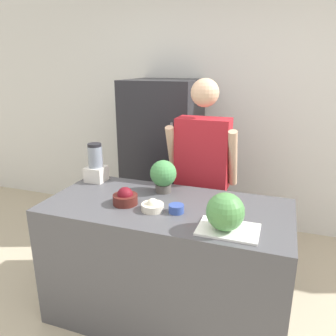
# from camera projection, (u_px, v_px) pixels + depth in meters

# --- Properties ---
(wall_back) EXTENTS (8.00, 0.06, 2.60)m
(wall_back) POSITION_uv_depth(u_px,v_px,m) (218.00, 112.00, 3.65)
(wall_back) COLOR white
(wall_back) RESTS_ON ground_plane
(counter_island) EXTENTS (1.66, 0.79, 0.90)m
(counter_island) POSITION_uv_depth(u_px,v_px,m) (166.00, 262.00, 2.36)
(counter_island) COLOR #4C4C51
(counter_island) RESTS_ON ground_plane
(refrigerator) EXTENTS (0.74, 0.72, 1.66)m
(refrigerator) POSITION_uv_depth(u_px,v_px,m) (163.00, 158.00, 3.59)
(refrigerator) COLOR #232328
(refrigerator) RESTS_ON ground_plane
(person) EXTENTS (0.57, 0.27, 1.71)m
(person) POSITION_uv_depth(u_px,v_px,m) (202.00, 180.00, 2.75)
(person) COLOR #333338
(person) RESTS_ON ground_plane
(cutting_board) EXTENTS (0.35, 0.24, 0.01)m
(cutting_board) POSITION_uv_depth(u_px,v_px,m) (228.00, 230.00, 1.87)
(cutting_board) COLOR white
(cutting_board) RESTS_ON counter_island
(watermelon) EXTENTS (0.22, 0.22, 0.22)m
(watermelon) POSITION_uv_depth(u_px,v_px,m) (225.00, 212.00, 1.83)
(watermelon) COLOR #4C8C47
(watermelon) RESTS_ON cutting_board
(bowl_cherries) EXTENTS (0.17, 0.17, 0.12)m
(bowl_cherries) POSITION_uv_depth(u_px,v_px,m) (125.00, 198.00, 2.22)
(bowl_cherries) COLOR #511E19
(bowl_cherries) RESTS_ON counter_island
(bowl_cream) EXTENTS (0.15, 0.15, 0.08)m
(bowl_cream) POSITION_uv_depth(u_px,v_px,m) (153.00, 206.00, 2.13)
(bowl_cream) COLOR beige
(bowl_cream) RESTS_ON counter_island
(bowl_small_blue) EXTENTS (0.10, 0.10, 0.05)m
(bowl_small_blue) POSITION_uv_depth(u_px,v_px,m) (176.00, 209.00, 2.10)
(bowl_small_blue) COLOR #334C9E
(bowl_small_blue) RESTS_ON counter_island
(blender) EXTENTS (0.15, 0.15, 0.31)m
(blender) POSITION_uv_depth(u_px,v_px,m) (96.00, 165.00, 2.64)
(blender) COLOR silver
(blender) RESTS_ON counter_island
(potted_plant) EXTENTS (0.20, 0.20, 0.24)m
(potted_plant) POSITION_uv_depth(u_px,v_px,m) (163.00, 175.00, 2.41)
(potted_plant) COLOR #514C47
(potted_plant) RESTS_ON counter_island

